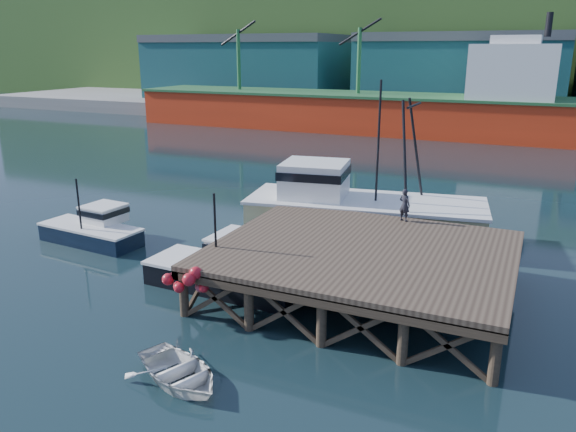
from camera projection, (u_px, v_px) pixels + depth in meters
The scene contains 12 objects.
ground at pixel (247, 274), 25.96m from camera, with size 300.00×300.00×0.00m, color black.
wharf at pixel (361, 253), 23.07m from camera, with size 12.00×10.00×2.62m.
far_quay at pixel (462, 109), 86.77m from camera, with size 160.00×40.00×2.00m, color gray.
warehouse_left at pixel (247, 70), 94.68m from camera, with size 32.00×16.00×9.00m, color #184D50.
warehouse_mid at pixel (461, 74), 80.84m from camera, with size 28.00×16.00×9.00m, color #184D50.
cargo_ship at pixel (369, 104), 70.26m from camera, with size 55.50×10.00×13.75m.
hillside at pixel (488, 44), 110.10m from camera, with size 220.00×50.00×22.00m, color #2D511E.
boat_navy at pixel (94, 229), 30.13m from camera, with size 5.97×3.36×3.64m.
boat_black at pixel (230, 268), 24.48m from camera, with size 7.22×6.08×4.41m.
trawler at pixel (360, 206), 30.56m from camera, with size 13.26×6.47×8.51m.
dinghy at pixel (179, 372), 17.42m from camera, with size 2.55×3.58×0.74m, color silver.
dockworker at pixel (405, 205), 26.53m from camera, with size 0.57×0.37×1.56m, color black.
Camera 1 is at (11.69, -21.17, 9.99)m, focal length 35.00 mm.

